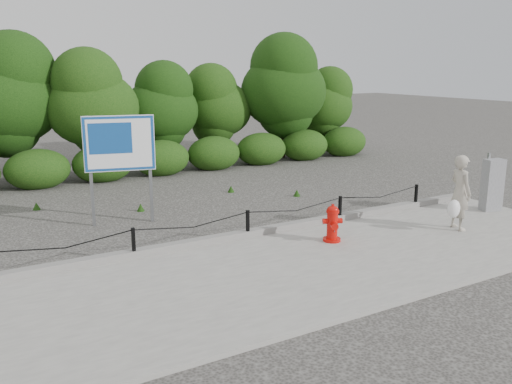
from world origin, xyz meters
The scene contains 9 objects.
ground centered at (0.00, 0.00, 0.00)m, with size 90.00×90.00×0.00m, color #2D2B28.
sidewalk centered at (0.00, -2.00, 0.04)m, with size 14.00×4.00×0.08m, color gray.
curb centered at (0.00, 0.05, 0.15)m, with size 14.00×0.22×0.14m, color slate.
chain_barrier centered at (0.00, 0.00, 0.46)m, with size 10.06×0.06×0.60m.
treeline centered at (0.04, 8.93, 2.51)m, with size 20.10×3.81×4.78m.
fire_hydrant centered at (1.40, -1.11, 0.46)m, with size 0.49×0.49×0.80m.
pedestrian centered at (4.36, -1.85, 0.90)m, with size 0.77×0.69×1.69m.
utility_cabinet centered at (6.40, -1.18, 0.74)m, with size 0.55×0.41×1.45m.
advertising_sign centered at (-1.92, 2.59, 1.81)m, with size 1.57×0.49×2.57m.
Camera 1 is at (-5.43, -9.65, 3.70)m, focal length 38.00 mm.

